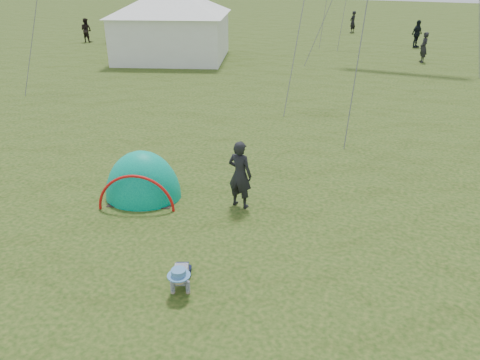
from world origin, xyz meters
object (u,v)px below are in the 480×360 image
at_px(popup_tent, 144,197).
at_px(crawling_toddler, 181,275).
at_px(event_marquee, 172,20).
at_px(standing_adult, 240,174).

bearing_deg(popup_tent, crawling_toddler, -65.88).
height_order(crawling_toddler, popup_tent, popup_tent).
bearing_deg(event_marquee, popup_tent, -81.03).
xyz_separation_m(crawling_toddler, popup_tent, (-2.59, 2.65, -0.27)).
distance_m(standing_adult, event_marquee, 18.82).
xyz_separation_m(standing_adult, event_marquee, (-11.00, 15.20, 1.36)).
xyz_separation_m(popup_tent, event_marquee, (-8.71, 15.72, 2.15)).
relative_size(crawling_toddler, event_marquee, 0.11).
bearing_deg(crawling_toddler, popup_tent, 109.79).
distance_m(popup_tent, event_marquee, 18.10).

